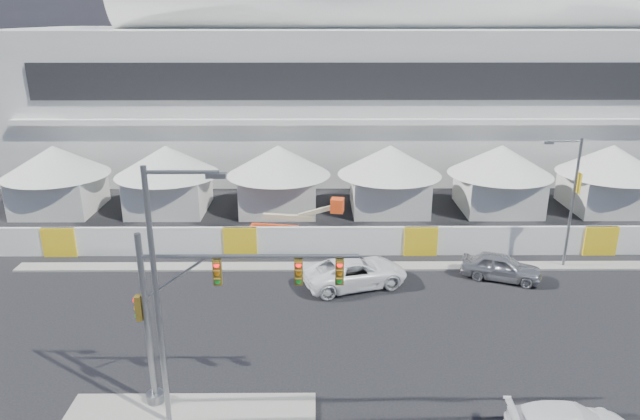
{
  "coord_description": "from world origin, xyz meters",
  "views": [
    {
      "loc": [
        -0.94,
        -20.75,
        15.23
      ],
      "look_at": [
        -0.74,
        10.0,
        4.73
      ],
      "focal_mm": 32.0,
      "sensor_mm": 36.0,
      "label": 1
    }
  ],
  "objects_px": {
    "streetlight_curb": "(571,194)",
    "traffic_mast": "(192,314)",
    "pickup_curb": "(355,272)",
    "boom_lift": "(282,229)",
    "sedan_silver": "(501,267)",
    "streetlight_median": "(163,285)"
  },
  "relations": [
    {
      "from": "streetlight_curb",
      "to": "boom_lift",
      "type": "relative_size",
      "value": 1.21
    },
    {
      "from": "sedan_silver",
      "to": "traffic_mast",
      "type": "bearing_deg",
      "value": 147.29
    },
    {
      "from": "pickup_curb",
      "to": "streetlight_median",
      "type": "xyz_separation_m",
      "value": [
        -7.8,
        -12.19,
        5.23
      ]
    },
    {
      "from": "sedan_silver",
      "to": "pickup_curb",
      "type": "xyz_separation_m",
      "value": [
        -8.93,
        -0.83,
        0.06
      ]
    },
    {
      "from": "traffic_mast",
      "to": "pickup_curb",
      "type": "bearing_deg",
      "value": 56.76
    },
    {
      "from": "sedan_silver",
      "to": "streetlight_median",
      "type": "height_order",
      "value": "streetlight_median"
    },
    {
      "from": "sedan_silver",
      "to": "traffic_mast",
      "type": "distance_m",
      "value": 20.21
    },
    {
      "from": "sedan_silver",
      "to": "pickup_curb",
      "type": "distance_m",
      "value": 8.96
    },
    {
      "from": "sedan_silver",
      "to": "streetlight_curb",
      "type": "height_order",
      "value": "streetlight_curb"
    },
    {
      "from": "streetlight_curb",
      "to": "traffic_mast",
      "type": "bearing_deg",
      "value": -146.6
    },
    {
      "from": "sedan_silver",
      "to": "boom_lift",
      "type": "relative_size",
      "value": 0.68
    },
    {
      "from": "boom_lift",
      "to": "sedan_silver",
      "type": "bearing_deg",
      "value": -14.54
    },
    {
      "from": "sedan_silver",
      "to": "streetlight_median",
      "type": "relative_size",
      "value": 0.46
    },
    {
      "from": "traffic_mast",
      "to": "boom_lift",
      "type": "distance_m",
      "value": 18.39
    },
    {
      "from": "boom_lift",
      "to": "traffic_mast",
      "type": "bearing_deg",
      "value": -87.93
    },
    {
      "from": "pickup_curb",
      "to": "boom_lift",
      "type": "bearing_deg",
      "value": 16.22
    },
    {
      "from": "streetlight_curb",
      "to": "streetlight_median",
      "type": "bearing_deg",
      "value": -145.03
    },
    {
      "from": "pickup_curb",
      "to": "streetlight_median",
      "type": "distance_m",
      "value": 15.39
    },
    {
      "from": "pickup_curb",
      "to": "streetlight_curb",
      "type": "bearing_deg",
      "value": -96.83
    },
    {
      "from": "pickup_curb",
      "to": "boom_lift",
      "type": "xyz_separation_m",
      "value": [
        -4.73,
        7.0,
        0.06
      ]
    },
    {
      "from": "pickup_curb",
      "to": "traffic_mast",
      "type": "relative_size",
      "value": 0.72
    },
    {
      "from": "pickup_curb",
      "to": "boom_lift",
      "type": "height_order",
      "value": "boom_lift"
    }
  ]
}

